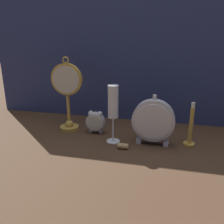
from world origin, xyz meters
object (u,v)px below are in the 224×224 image
(pocket_watch_on_stand, at_px, (67,94))
(wine_cork, at_px, (123,146))
(mantel_clock_silver, at_px, (153,121))
(champagne_flute, at_px, (113,106))
(brass_candlestick, at_px, (190,131))
(alarm_clock_twin_bell, at_px, (95,121))

(pocket_watch_on_stand, xyz_separation_m, wine_cork, (0.28, -0.13, -0.16))
(pocket_watch_on_stand, distance_m, wine_cork, 0.34)
(mantel_clock_silver, height_order, champagne_flute, champagne_flute)
(mantel_clock_silver, distance_m, wine_cork, 0.15)
(pocket_watch_on_stand, height_order, wine_cork, pocket_watch_on_stand)
(champagne_flute, distance_m, brass_candlestick, 0.32)
(wine_cork, bearing_deg, champagne_flute, 133.89)
(pocket_watch_on_stand, distance_m, champagne_flute, 0.24)
(alarm_clock_twin_bell, xyz_separation_m, wine_cork, (0.15, -0.12, -0.05))
(wine_cork, bearing_deg, mantel_clock_silver, 32.29)
(mantel_clock_silver, bearing_deg, champagne_flute, -175.16)
(alarm_clock_twin_bell, bearing_deg, champagne_flute, -36.00)
(pocket_watch_on_stand, relative_size, wine_cork, 7.88)
(alarm_clock_twin_bell, relative_size, champagne_flute, 0.43)
(alarm_clock_twin_bell, bearing_deg, mantel_clock_silver, -12.48)
(wine_cork, bearing_deg, brass_candlestick, 19.41)
(champagne_flute, bearing_deg, alarm_clock_twin_bell, 144.00)
(mantel_clock_silver, bearing_deg, wine_cork, -147.71)
(pocket_watch_on_stand, distance_m, brass_candlestick, 0.54)
(mantel_clock_silver, xyz_separation_m, wine_cork, (-0.11, -0.07, -0.09))
(brass_candlestick, relative_size, wine_cork, 4.24)
(alarm_clock_twin_bell, distance_m, wine_cork, 0.20)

